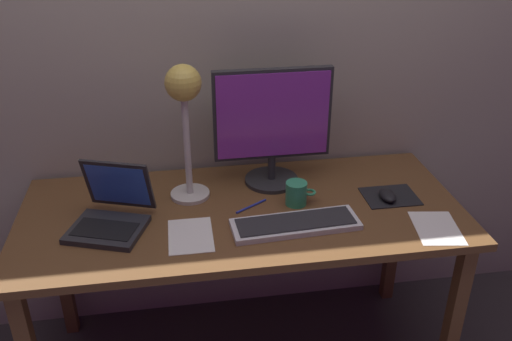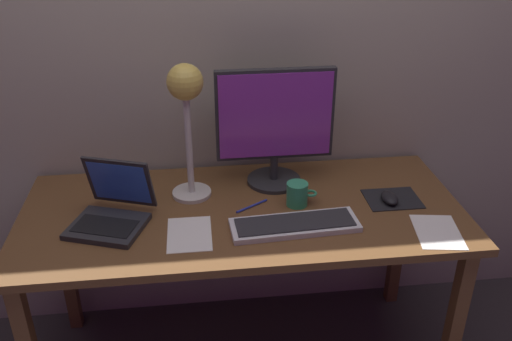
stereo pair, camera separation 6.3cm
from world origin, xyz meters
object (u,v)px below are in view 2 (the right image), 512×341
(mouse, at_px, (390,198))
(laptop, at_px, (113,205))
(pen, at_px, (252,206))
(desk_lamp, at_px, (186,102))
(coffee_mug, at_px, (298,194))
(monitor, at_px, (275,123))
(keyboard_main, at_px, (295,225))

(mouse, bearing_deg, laptop, -179.98)
(mouse, relative_size, pen, 0.69)
(desk_lamp, distance_m, pen, 0.44)
(coffee_mug, bearing_deg, mouse, -4.44)
(laptop, distance_m, mouse, 1.00)
(desk_lamp, relative_size, mouse, 5.31)
(coffee_mug, bearing_deg, monitor, 108.24)
(laptop, distance_m, desk_lamp, 0.44)
(keyboard_main, height_order, mouse, mouse)
(keyboard_main, distance_m, laptop, 0.63)
(mouse, xyz_separation_m, coffee_mug, (-0.34, 0.03, 0.02))
(pen, bearing_deg, keyboard_main, -49.62)
(keyboard_main, relative_size, desk_lamp, 0.88)
(monitor, bearing_deg, mouse, -27.42)
(monitor, distance_m, keyboard_main, 0.41)
(monitor, bearing_deg, laptop, -160.74)
(monitor, bearing_deg, coffee_mug, -71.76)
(monitor, relative_size, mouse, 4.80)
(mouse, height_order, pen, mouse)
(monitor, relative_size, laptop, 1.43)
(desk_lamp, bearing_deg, monitor, 10.89)
(keyboard_main, xyz_separation_m, mouse, (0.38, 0.12, 0.01))
(keyboard_main, height_order, pen, keyboard_main)
(desk_lamp, relative_size, coffee_mug, 4.51)
(monitor, relative_size, desk_lamp, 0.90)
(keyboard_main, distance_m, desk_lamp, 0.57)
(monitor, relative_size, keyboard_main, 1.03)
(mouse, distance_m, coffee_mug, 0.34)
(keyboard_main, bearing_deg, mouse, 18.25)
(monitor, xyz_separation_m, laptop, (-0.60, -0.21, -0.19))
(desk_lamp, bearing_deg, keyboard_main, -37.93)
(desk_lamp, distance_m, mouse, 0.82)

